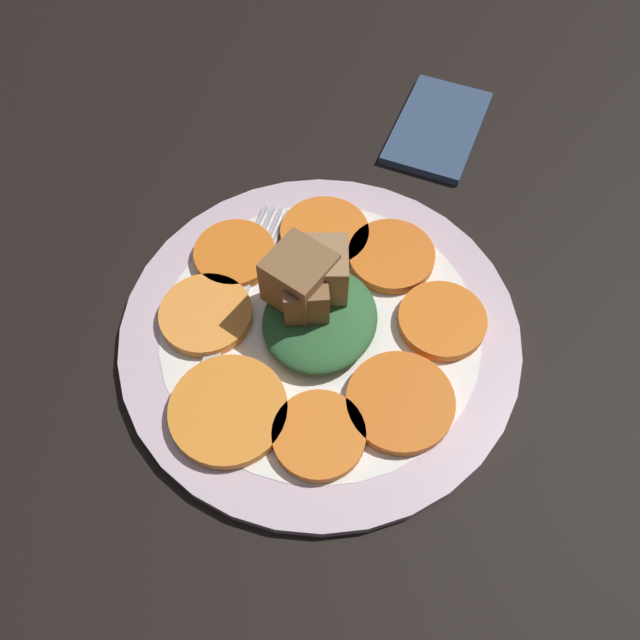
{
  "coord_description": "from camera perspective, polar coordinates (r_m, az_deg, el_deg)",
  "views": [
    {
      "loc": [
        22.3,
        9.05,
        44.13
      ],
      "look_at": [
        0.0,
        0.0,
        4.1
      ],
      "focal_mm": 35.0,
      "sensor_mm": 36.0,
      "label": 1
    }
  ],
  "objects": [
    {
      "name": "napkin",
      "position": [
        0.64,
        10.72,
        16.92
      ],
      "size": [
        12.63,
        7.58,
        0.8
      ],
      "color": "#334766",
      "rests_on": "table_slab"
    },
    {
      "name": "carrot_slice_2",
      "position": [
        0.48,
        11.09,
        -0.03
      ],
      "size": [
        6.73,
        6.73,
        0.88
      ],
      "primitive_type": "cylinder",
      "color": "orange",
      "rests_on": "plate"
    },
    {
      "name": "center_pile",
      "position": [
        0.46,
        -0.48,
        1.87
      ],
      "size": [
        9.46,
        8.75,
        6.45
      ],
      "color": "#2D6033",
      "rests_on": "plate"
    },
    {
      "name": "carrot_slice_3",
      "position": [
        0.51,
        6.52,
        5.86
      ],
      "size": [
        7.04,
        7.04,
        0.88
      ],
      "primitive_type": "cylinder",
      "color": "orange",
      "rests_on": "plate"
    },
    {
      "name": "carrot_slice_6",
      "position": [
        0.48,
        -10.38,
        0.51
      ],
      "size": [
        7.1,
        7.1,
        0.88
      ],
      "primitive_type": "cylinder",
      "color": "#F99539",
      "rests_on": "plate"
    },
    {
      "name": "carrot_slice_5",
      "position": [
        0.51,
        -7.81,
        6.01
      ],
      "size": [
        6.59,
        6.59,
        0.88
      ],
      "primitive_type": "cylinder",
      "color": "orange",
      "rests_on": "plate"
    },
    {
      "name": "table_slab",
      "position": [
        0.49,
        0.0,
        -1.85
      ],
      "size": [
        120.0,
        120.0,
        2.0
      ],
      "primitive_type": "cube",
      "color": "black",
      "rests_on": "ground"
    },
    {
      "name": "fork",
      "position": [
        0.5,
        -7.15,
        2.86
      ],
      "size": [
        18.19,
        3.39,
        0.4
      ],
      "rotation": [
        0.0,
        0.0,
        0.09
      ],
      "color": "#B2B2B7",
      "rests_on": "plate"
    },
    {
      "name": "carrot_slice_0",
      "position": [
        0.43,
        -0.11,
        -10.48
      ],
      "size": [
        6.47,
        6.47,
        0.88
      ],
      "primitive_type": "cylinder",
      "color": "orange",
      "rests_on": "plate"
    },
    {
      "name": "plate",
      "position": [
        0.48,
        0.0,
        -0.97
      ],
      "size": [
        30.62,
        30.62,
        1.05
      ],
      "color": "silver",
      "rests_on": "table_slab"
    },
    {
      "name": "carrot_slice_1",
      "position": [
        0.45,
        7.33,
        -7.43
      ],
      "size": [
        7.7,
        7.7,
        0.88
      ],
      "primitive_type": "cylinder",
      "color": "orange",
      "rests_on": "plate"
    },
    {
      "name": "carrot_slice_7",
      "position": [
        0.44,
        -8.37,
        -8.14
      ],
      "size": [
        8.35,
        8.35,
        0.88
      ],
      "primitive_type": "cylinder",
      "color": "orange",
      "rests_on": "plate"
    },
    {
      "name": "carrot_slice_4",
      "position": [
        0.52,
        0.42,
        7.95
      ],
      "size": [
        7.36,
        7.36,
        0.88
      ],
      "primitive_type": "cylinder",
      "color": "orange",
      "rests_on": "plate"
    }
  ]
}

